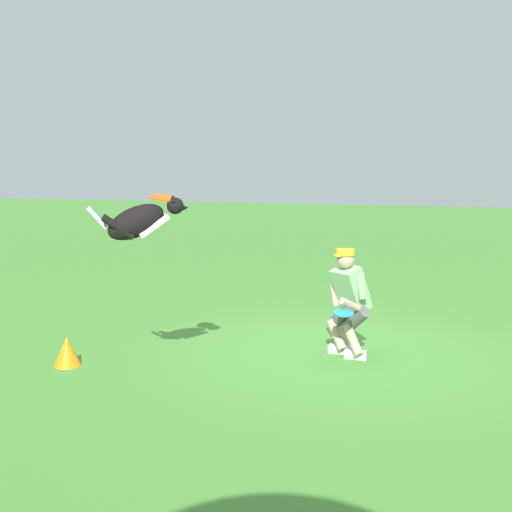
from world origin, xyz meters
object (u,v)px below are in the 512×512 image
object	(u,v)px
dog	(140,221)
training_cone	(67,351)
person	(348,299)
frisbee_flying	(163,198)
frisbee_held	(343,313)

from	to	relation	value
dog	training_cone	bearing A→B (deg)	127.64
person	training_cone	size ratio (longest dim) A/B	3.80
frisbee_flying	dog	bearing A→B (deg)	51.89
frisbee_held	frisbee_flying	bearing A→B (deg)	36.20
frisbee_held	person	bearing A→B (deg)	-87.86
person	frisbee_held	distance (m)	0.40
person	dog	xyz separation A→B (m)	(1.77, 1.78, 1.02)
dog	person	bearing A→B (deg)	11.36
frisbee_flying	frisbee_held	bearing A→B (deg)	-143.80
person	training_cone	distance (m)	3.31
person	frisbee_flying	world-z (taller)	frisbee_flying
dog	frisbee_held	world-z (taller)	dog
dog	frisbee_flying	xyz separation A→B (m)	(-0.16, -0.20, 0.22)
person	frisbee_held	world-z (taller)	person
frisbee_flying	person	bearing A→B (deg)	-135.67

